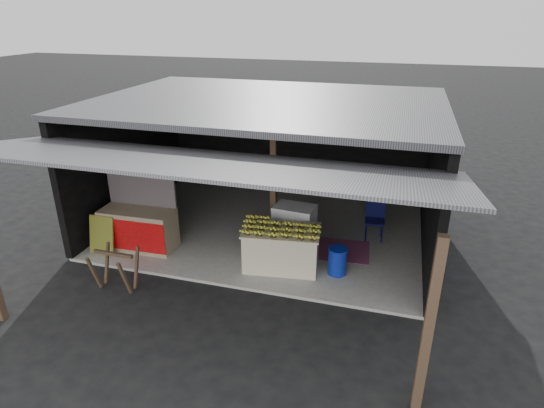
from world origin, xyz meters
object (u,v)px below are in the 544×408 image
(sawhorse, at_px, (115,266))
(white_crate, at_px, (294,226))
(banana_table, at_px, (282,248))
(plastic_chair, at_px, (375,216))
(water_barrel, at_px, (337,262))
(neighbor_stall, at_px, (139,227))

(sawhorse, bearing_deg, white_crate, 41.39)
(banana_table, distance_m, white_crate, 0.88)
(plastic_chair, bearing_deg, water_barrel, -112.15)
(banana_table, height_order, plastic_chair, plastic_chair)
(white_crate, height_order, sawhorse, white_crate)
(banana_table, relative_size, neighbor_stall, 1.00)
(neighbor_stall, xyz_separation_m, water_barrel, (4.19, 0.09, -0.22))
(white_crate, height_order, water_barrel, white_crate)
(water_barrel, bearing_deg, sawhorse, -157.90)
(neighbor_stall, distance_m, water_barrel, 4.20)
(banana_table, xyz_separation_m, plastic_chair, (1.65, 1.77, 0.12))
(neighbor_stall, bearing_deg, banana_table, -0.68)
(plastic_chair, bearing_deg, banana_table, -137.50)
(white_crate, relative_size, neighbor_stall, 0.59)
(white_crate, xyz_separation_m, water_barrel, (1.05, -0.85, -0.21))
(water_barrel, height_order, plastic_chair, plastic_chair)
(sawhorse, height_order, plastic_chair, plastic_chair)
(neighbor_stall, bearing_deg, sawhorse, -76.92)
(banana_table, xyz_separation_m, neighbor_stall, (-3.10, -0.06, 0.07))
(sawhorse, relative_size, water_barrel, 1.50)
(banana_table, relative_size, sawhorse, 2.02)
(banana_table, height_order, sawhorse, banana_table)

